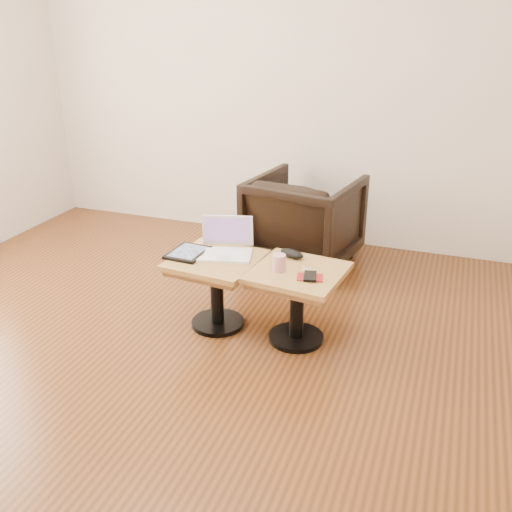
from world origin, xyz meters
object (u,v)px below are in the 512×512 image
(side_table_left, at_px, (216,275))
(striped_cup, at_px, (279,263))
(armchair, at_px, (304,220))
(laptop, at_px, (226,247))
(side_table_right, at_px, (297,288))

(side_table_left, distance_m, striped_cup, 0.45)
(striped_cup, bearing_deg, armchair, 98.37)
(striped_cup, height_order, armchair, armchair)
(laptop, xyz_separation_m, armchair, (0.21, 1.05, -0.16))
(armchair, bearing_deg, striped_cup, 107.89)
(armchair, bearing_deg, laptop, 88.27)
(laptop, bearing_deg, striped_cup, -33.56)
(striped_cup, bearing_deg, side_table_right, 23.57)
(laptop, bearing_deg, side_table_left, -126.42)
(side_table_left, xyz_separation_m, armchair, (0.24, 1.13, 0.00))
(side_table_right, height_order, striped_cup, striped_cup)
(side_table_left, xyz_separation_m, striped_cup, (0.41, -0.05, 0.16))
(laptop, bearing_deg, side_table_right, -24.83)
(side_table_left, relative_size, armchair, 0.72)
(side_table_right, xyz_separation_m, striped_cup, (-0.10, -0.04, 0.16))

